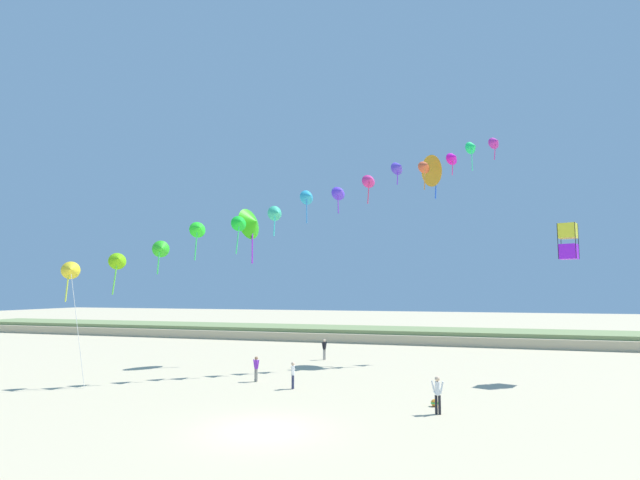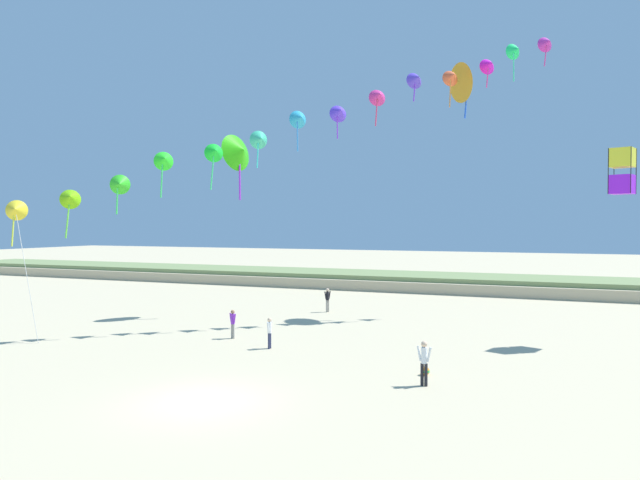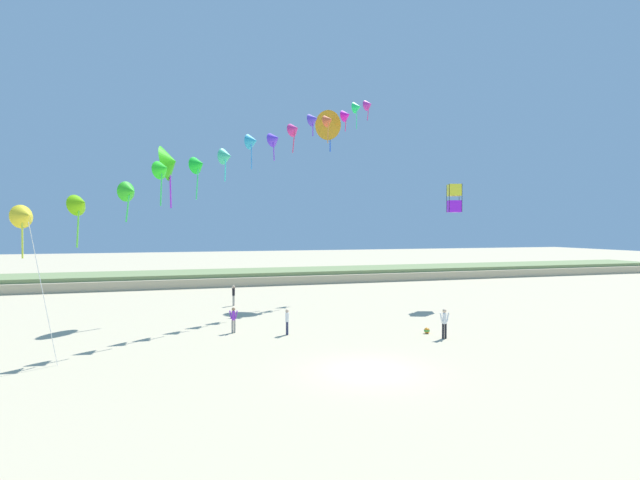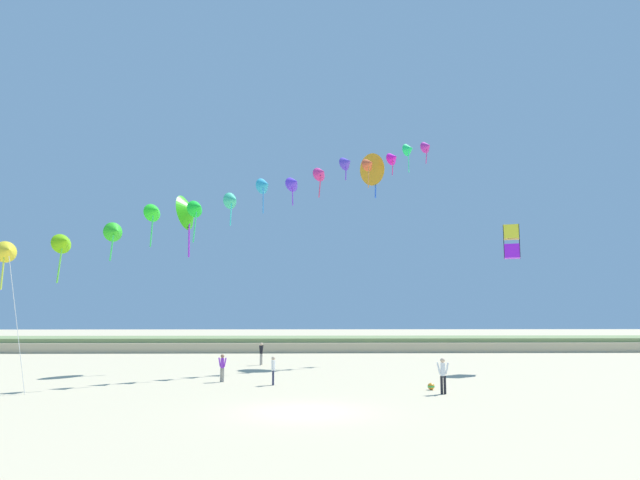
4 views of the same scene
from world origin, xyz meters
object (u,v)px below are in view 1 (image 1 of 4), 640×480
person_near_right (438,392)px  large_kite_low_lead (253,223)px  large_kite_high_solo (568,241)px  beach_ball (434,403)px  person_mid_center (324,348)px  large_kite_mid_trail (435,171)px  person_near_left (293,373)px  person_far_left (256,367)px

person_near_right → large_kite_low_lead: 22.24m
large_kite_low_lead → person_near_right: bearing=-39.1°
large_kite_high_solo → beach_ball: (-8.24, -10.10, -8.88)m
person_near_right → person_mid_center: size_ratio=1.02×
person_mid_center → large_kite_high_solo: (18.24, -4.46, 8.07)m
large_kite_low_lead → large_kite_mid_trail: size_ratio=1.20×
person_mid_center → beach_ball: (10.00, -14.57, -0.81)m
person_near_left → beach_ball: (8.34, -2.16, -0.73)m
person_near_right → beach_ball: (-0.27, 1.58, -0.83)m
person_near_right → large_kite_high_solo: bearing=55.7°
large_kite_low_lead → large_kite_mid_trail: bearing=23.1°
person_near_left → large_kite_high_solo: 20.11m
person_mid_center → beach_ball: 17.69m
person_far_left → large_kite_low_lead: bearing=117.0°
person_mid_center → large_kite_mid_trail: 17.91m
person_near_left → beach_ball: size_ratio=4.34×
beach_ball → large_kite_mid_trail: bearing=92.3°
person_near_left → person_near_right: 9.39m
person_far_left → large_kite_low_lead: large_kite_low_lead is taller
person_far_left → large_kite_mid_trail: 22.83m
large_kite_high_solo → person_mid_center: bearing=166.2°
person_near_right → person_far_left: (-11.66, 5.28, -0.10)m
beach_ball → person_near_left: bearing=165.5°
person_far_left → large_kite_high_solo: large_kite_high_solo is taller
large_kite_low_lead → large_kite_high_solo: size_ratio=1.97×
person_near_right → large_kite_mid_trail: size_ratio=0.45×
person_near_right → beach_ball: 1.80m
large_kite_mid_trail → person_near_left: bearing=-117.3°
person_mid_center → large_kite_low_lead: large_kite_low_lead is taller
person_mid_center → person_near_right: bearing=-57.5°
person_near_left → person_far_left: bearing=153.2°
person_near_left → large_kite_low_lead: (-6.69, 8.70, 10.41)m
person_near_left → large_kite_mid_trail: bearing=62.7°
person_near_right → large_kite_high_solo: large_kite_high_solo is taller
person_mid_center → large_kite_mid_trail: size_ratio=0.44×
large_kite_low_lead → large_kite_mid_trail: large_kite_mid_trail is taller
large_kite_low_lead → large_kite_mid_trail: (14.35, 6.12, 4.78)m
person_mid_center → large_kite_mid_trail: large_kite_mid_trail is taller
person_near_left → large_kite_low_lead: size_ratio=0.33×
large_kite_low_lead → beach_ball: bearing=-35.8°
person_far_left → large_kite_low_lead: 13.13m
person_far_left → large_kite_mid_trail: size_ratio=0.40×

